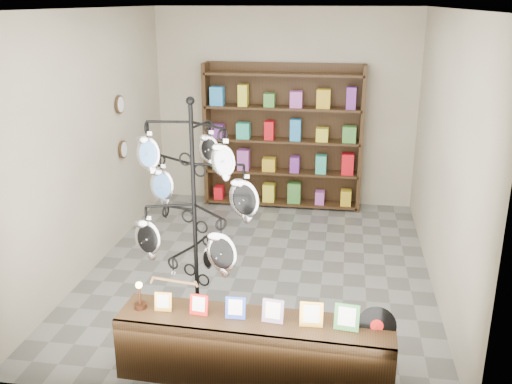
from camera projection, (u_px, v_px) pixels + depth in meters
ground at (260, 268)px, 6.91m from camera, size 5.00×5.00×0.00m
room_envelope at (261, 117)px, 6.32m from camera, size 5.00×5.00×5.00m
display_tree at (194, 205)px, 5.12m from camera, size 1.21×1.17×2.31m
front_shelf at (254, 349)px, 4.82m from camera, size 2.33×0.55×0.82m
back_shelving at (283, 141)px, 8.73m from camera, size 2.42×0.36×2.20m
wall_clocks at (121, 127)px, 7.47m from camera, size 0.03×0.24×0.84m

